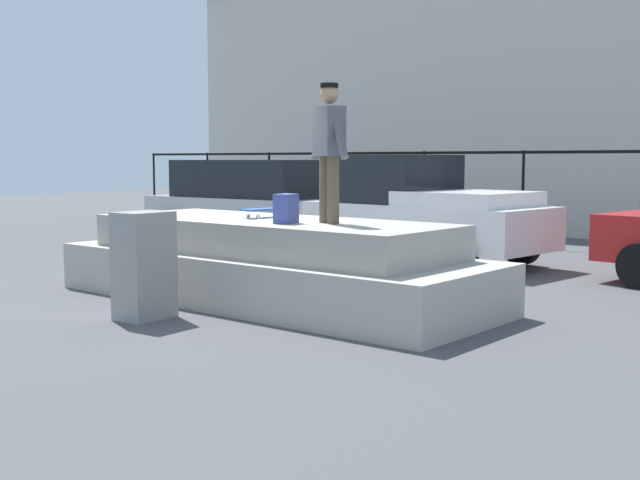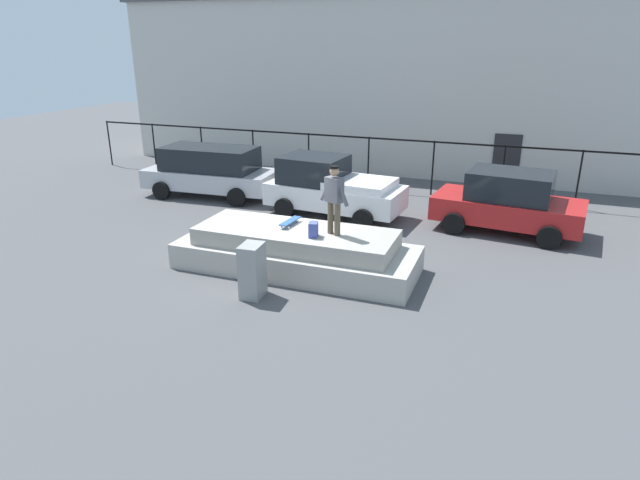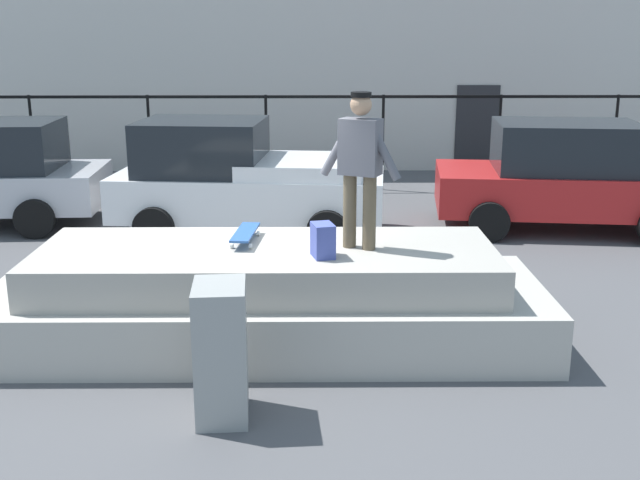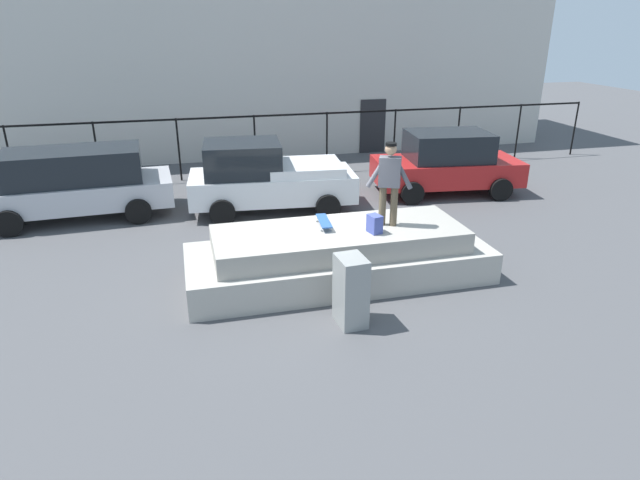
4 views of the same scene
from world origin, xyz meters
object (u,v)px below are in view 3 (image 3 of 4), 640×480
(skateboarder, at_px, (360,161))
(utility_box, at_px, (221,352))
(car_red_sedan_far, at_px, (564,176))
(skateboard, at_px, (245,233))
(car_white_pickup_mid, at_px, (241,179))
(backpack, at_px, (323,240))

(skateboarder, xyz_separation_m, utility_box, (-1.27, -1.71, -1.36))
(skateboarder, distance_m, car_red_sedan_far, 6.14)
(car_red_sedan_far, bearing_deg, skateboard, -137.21)
(car_red_sedan_far, height_order, utility_box, car_red_sedan_far)
(skateboarder, xyz_separation_m, skateboard, (-1.22, 0.25, -0.83))
(car_white_pickup_mid, bearing_deg, skateboarder, -69.73)
(skateboarder, distance_m, skateboard, 1.49)
(skateboarder, xyz_separation_m, backpack, (-0.38, -0.33, -0.76))
(skateboard, relative_size, utility_box, 0.68)
(skateboarder, bearing_deg, car_red_sedan_far, 52.39)
(car_red_sedan_far, xyz_separation_m, utility_box, (-4.96, -6.50, -0.30))
(car_white_pickup_mid, bearing_deg, skateboard, -84.07)
(skateboard, distance_m, car_white_pickup_mid, 4.26)
(skateboard, xyz_separation_m, car_white_pickup_mid, (-0.44, 4.24, -0.22))
(skateboard, bearing_deg, car_white_pickup_mid, 95.93)
(skateboarder, distance_m, car_white_pickup_mid, 4.89)
(skateboarder, height_order, utility_box, skateboarder)
(skateboard, xyz_separation_m, utility_box, (-0.06, -1.96, -0.53))
(car_white_pickup_mid, relative_size, car_red_sedan_far, 1.02)
(car_red_sedan_far, distance_m, utility_box, 8.18)
(skateboarder, height_order, skateboard, skateboarder)
(skateboard, height_order, car_red_sedan_far, car_red_sedan_far)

